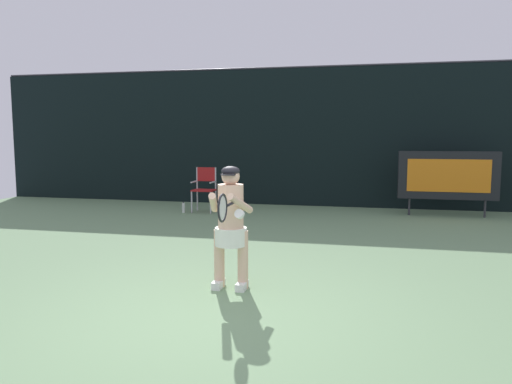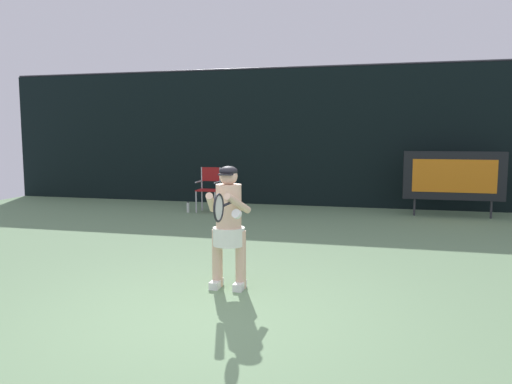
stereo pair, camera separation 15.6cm
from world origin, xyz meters
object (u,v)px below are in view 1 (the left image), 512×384
Objects in this scene: scoreboard at (448,175)px; tennis_player at (231,222)px; tennis_racket at (223,208)px; umpire_chair at (205,187)px; water_bottle at (183,208)px.

scoreboard is 1.47× the size of tennis_player.
umpire_chair is at bearing 126.06° from tennis_racket.
scoreboard is 8.30× the size of water_bottle.
tennis_racket reaches higher than water_bottle.
tennis_player is (2.76, -5.49, 0.70)m from water_bottle.
scoreboard is at bearing 62.03° from tennis_player.
tennis_racket is (2.41, -6.43, 0.48)m from umpire_chair.
umpire_chair is 1.79× the size of tennis_racket.
scoreboard is 7.18m from tennis_player.
tennis_player is at bearing 114.81° from tennis_racket.
tennis_player is at bearing -68.20° from umpire_chair.
tennis_player reaches higher than umpire_chair.
tennis_racket is at bearing -65.07° from water_bottle.
tennis_player reaches higher than tennis_racket.
water_bottle is at bearing -172.10° from scoreboard.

